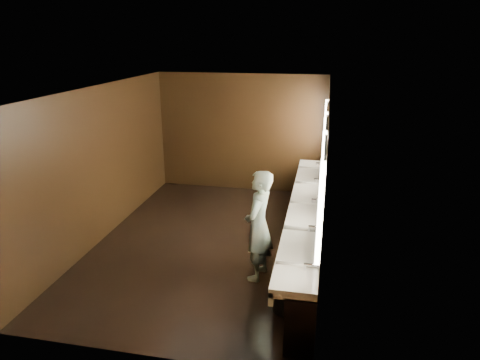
% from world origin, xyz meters
% --- Properties ---
extents(floor, '(6.00, 6.00, 0.00)m').
position_xyz_m(floor, '(0.00, 0.00, 0.00)').
color(floor, black).
rests_on(floor, ground).
extents(ceiling, '(4.00, 6.00, 0.02)m').
position_xyz_m(ceiling, '(0.00, 0.00, 2.80)').
color(ceiling, '#2D2D2B').
rests_on(ceiling, wall_back).
extents(wall_back, '(4.00, 0.02, 2.80)m').
position_xyz_m(wall_back, '(0.00, 3.00, 1.40)').
color(wall_back, black).
rests_on(wall_back, floor).
extents(wall_front, '(4.00, 0.02, 2.80)m').
position_xyz_m(wall_front, '(0.00, -3.00, 1.40)').
color(wall_front, black).
rests_on(wall_front, floor).
extents(wall_left, '(0.02, 6.00, 2.80)m').
position_xyz_m(wall_left, '(-2.00, 0.00, 1.40)').
color(wall_left, black).
rests_on(wall_left, floor).
extents(wall_right, '(0.02, 6.00, 2.80)m').
position_xyz_m(wall_right, '(2.00, 0.00, 1.40)').
color(wall_right, black).
rests_on(wall_right, floor).
extents(sink_counter, '(0.55, 5.40, 1.01)m').
position_xyz_m(sink_counter, '(1.79, 0.00, 0.50)').
color(sink_counter, black).
rests_on(sink_counter, floor).
extents(mirror_band, '(0.06, 5.03, 1.15)m').
position_xyz_m(mirror_band, '(1.98, -0.00, 1.75)').
color(mirror_band, white).
rests_on(mirror_band, wall_right).
extents(person, '(0.52, 0.70, 1.75)m').
position_xyz_m(person, '(1.06, -0.98, 0.88)').
color(person, '#92CDD9').
rests_on(person, floor).
extents(trash_bin, '(0.47, 0.47, 0.56)m').
position_xyz_m(trash_bin, '(1.58, -1.77, 0.28)').
color(trash_bin, black).
rests_on(trash_bin, floor).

